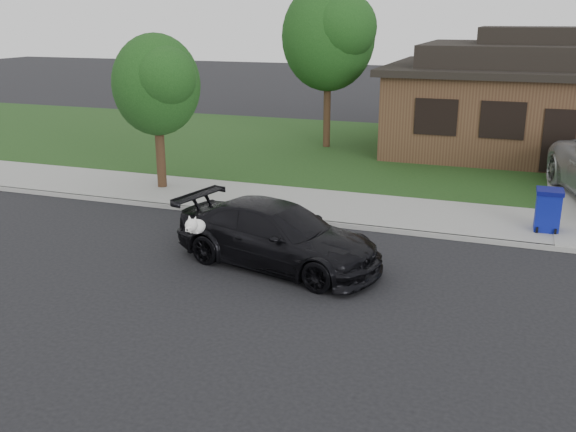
% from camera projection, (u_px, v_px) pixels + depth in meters
% --- Properties ---
extents(ground, '(120.00, 120.00, 0.00)m').
position_uv_depth(ground, '(359.00, 286.00, 12.81)').
color(ground, black).
rests_on(ground, ground).
extents(sidewalk, '(60.00, 3.00, 0.12)m').
position_uv_depth(sidewalk, '(403.00, 214.00, 17.28)').
color(sidewalk, gray).
rests_on(sidewalk, ground).
extents(curb, '(60.00, 0.12, 0.12)m').
position_uv_depth(curb, '(393.00, 231.00, 15.94)').
color(curb, gray).
rests_on(curb, ground).
extents(lawn, '(60.00, 13.00, 0.13)m').
position_uv_depth(lawn, '(439.00, 156.00, 24.48)').
color(lawn, '#193814').
rests_on(lawn, ground).
extents(sedan, '(4.97, 2.91, 1.35)m').
position_uv_depth(sedan, '(277.00, 235.00, 13.71)').
color(sedan, black).
rests_on(sedan, ground).
extents(recycling_bin, '(0.63, 0.67, 1.03)m').
position_uv_depth(recycling_bin, '(548.00, 210.00, 15.63)').
color(recycling_bin, navy).
rests_on(recycling_bin, sidewalk).
extents(house, '(12.60, 8.60, 4.65)m').
position_uv_depth(house, '(557.00, 99.00, 24.37)').
color(house, '#422B1C').
rests_on(house, ground).
extents(tree_0, '(3.78, 3.60, 6.34)m').
position_uv_depth(tree_0, '(332.00, 35.00, 24.44)').
color(tree_0, '#332114').
rests_on(tree_0, ground).
extents(tree_2, '(2.73, 2.60, 4.59)m').
position_uv_depth(tree_2, '(158.00, 84.00, 18.79)').
color(tree_2, '#332114').
rests_on(tree_2, ground).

